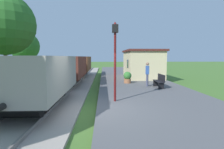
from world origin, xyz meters
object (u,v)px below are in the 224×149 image
Objects in this scene: person_waiting at (147,73)px; potted_planter at (127,77)px; station_hut at (142,64)px; tree_trackside_far at (4,24)px; bench_down_platform at (133,69)px; freight_train at (67,69)px; lamp_post_near at (115,47)px; tree_field_left at (25,46)px; bench_near_hut at (160,81)px.

person_waiting reaches higher than potted_planter.
tree_trackside_far is at bearing -162.85° from station_hut.
station_hut is at bearing -88.99° from bench_down_platform.
lamp_post_near is at bearing -61.07° from freight_train.
tree_field_left is (-2.25, 8.95, -1.19)m from tree_trackside_far.
tree_field_left is at bearing -23.08° from person_waiting.
tree_field_left is (-13.80, 11.57, 2.95)m from bench_near_hut.
bench_down_platform is at bearing 77.73° from lamp_post_near.
potted_planter is at bearing 77.00° from lamp_post_near.
bench_down_platform is 0.88× the size of person_waiting.
station_hut is 3.87× the size of bench_near_hut.
tree_trackside_far reaches higher than person_waiting.
lamp_post_near reaches higher than freight_train.
person_waiting is 0.31× the size of tree_field_left.
tree_field_left reaches higher than potted_planter.
potted_planter is at bearing -2.25° from tree_trackside_far.
person_waiting is at bearing 135.64° from bench_near_hut.
lamp_post_near is 0.51× the size of tree_trackside_far.
station_hut is 6.28m from bench_near_hut.
freight_train is at bearing -151.46° from station_hut.
tree_trackside_far reaches higher than bench_down_platform.
freight_train reaches higher than bench_near_hut.
potted_planter is (-2.00, -3.97, -0.93)m from station_hut.
freight_train is 7.23m from lamp_post_near.
tree_field_left is at bearing 128.06° from freight_train.
tree_trackside_far is at bearing 6.48° from person_waiting.
freight_train is 3.34× the size of station_hut.
lamp_post_near reaches higher than bench_down_platform.
bench_near_hut is 1.07m from person_waiting.
bench_down_platform is at bearing 78.21° from potted_planter.
lamp_post_near is 0.67× the size of tree_field_left.
freight_train is at bearing -127.09° from bench_down_platform.
freight_train is 6.30m from person_waiting.
bench_near_hut is at bearing 152.29° from person_waiting.
bench_near_hut is 18.25m from tree_field_left.
freight_train is 11.73m from tree_field_left.
lamp_post_near is at bearing -103.00° from potted_planter.
tree_field_left reaches higher than freight_train.
tree_field_left is (-11.89, 9.33, 2.95)m from potted_planter.
tree_trackside_far reaches higher than bench_near_hut.
bench_near_hut is 11.38m from bench_down_platform.
tree_field_left is at bearing 141.89° from potted_planter.
freight_train is 3.52× the size of tree_field_left.
tree_trackside_far is (-9.64, 0.38, 4.14)m from potted_planter.
station_hut is 10.52m from lamp_post_near.
station_hut reaches higher than freight_train.
bench_near_hut is 12.54m from tree_trackside_far.
tree_field_left reaches higher than person_waiting.
station_hut is 4.54m from potted_planter.
potted_planter is at bearing -35.45° from person_waiting.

